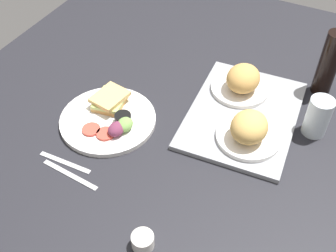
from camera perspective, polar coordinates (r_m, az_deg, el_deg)
The scene contains 10 objects.
ground_plane at distance 131.68cm, azimuth -0.77°, elevation -0.70°, with size 190.00×150.00×3.00cm, color black.
serving_tray at distance 135.92cm, azimuth 10.24°, elevation 1.58°, with size 45.00×33.00×1.60cm, color gray.
bread_plate_near at distance 140.54cm, azimuth 10.11°, elevation 6.02°, with size 19.45×19.45×9.96cm.
bread_plate_far at distance 124.27cm, azimuth 11.03°, elevation -0.54°, with size 19.49×19.49×9.96cm.
plate_with_salad at distance 132.93cm, azimuth -7.97°, elevation 1.21°, with size 30.39×30.39×5.40cm.
drinking_glass at distance 132.78cm, azimuth 19.84°, elevation 1.21°, with size 7.29×7.29×12.87cm, color silver.
soda_bottle at distance 146.13cm, azimuth 21.15°, elevation 7.97°, with size 6.40×6.40×22.96cm, color black.
espresso_cup at distance 104.86cm, azimuth -3.48°, elevation -15.45°, with size 5.60×5.60×4.00cm, color silver.
fork at distance 124.56cm, azimuth -13.94°, elevation -4.84°, with size 17.00×1.40×0.50cm, color #B7B7BC.
knife at distance 121.32cm, azimuth -13.28°, elevation -6.49°, with size 19.00×1.40×0.50cm, color #B7B7BC.
Camera 1 is at (80.48, 42.77, 93.55)cm, focal length 44.48 mm.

